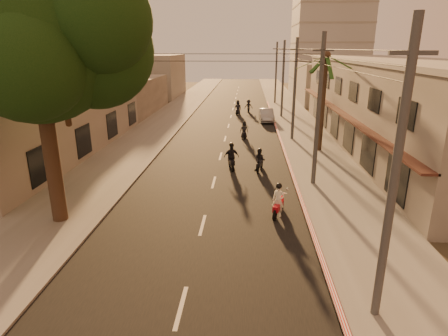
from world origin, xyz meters
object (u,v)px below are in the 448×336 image
at_px(broadleaf_tree, 45,39).
at_px(palm_tree, 326,61).
at_px(scooter_far_a, 244,131).
at_px(scooter_mid_a, 260,161).
at_px(scooter_red, 278,202).
at_px(parked_car, 266,115).
at_px(scooter_mid_b, 231,157).
at_px(scooter_far_c, 238,108).
at_px(scooter_far_b, 249,106).

height_order(broadleaf_tree, palm_tree, broadleaf_tree).
bearing_deg(scooter_far_a, scooter_mid_a, -85.93).
bearing_deg(scooter_mid_a, scooter_far_a, 111.58).
bearing_deg(palm_tree, scooter_red, -108.75).
relative_size(broadleaf_tree, parked_car, 2.74).
distance_m(scooter_mid_a, scooter_mid_b, 1.99).
bearing_deg(scooter_mid_a, scooter_red, -69.66).
bearing_deg(scooter_far_c, scooter_far_a, -77.29).
relative_size(scooter_far_b, parked_car, 0.40).
distance_m(palm_tree, scooter_far_b, 21.05).
height_order(broadleaf_tree, scooter_far_b, broadleaf_tree).
distance_m(scooter_mid_a, scooter_far_c, 22.88).
xyz_separation_m(palm_tree, scooter_far_b, (-5.84, 19.20, -6.36)).
bearing_deg(palm_tree, scooter_mid_b, -143.68).
bearing_deg(scooter_red, parked_car, 108.21).
bearing_deg(parked_car, broadleaf_tree, -114.13).
height_order(scooter_mid_a, scooter_mid_b, scooter_mid_b).
relative_size(scooter_far_a, parked_car, 0.38).
xyz_separation_m(scooter_far_b, parked_car, (2.06, -6.17, -0.07)).
bearing_deg(palm_tree, scooter_far_c, 112.53).
height_order(palm_tree, parked_car, palm_tree).
bearing_deg(scooter_mid_a, broadleaf_tree, -124.10).
distance_m(palm_tree, scooter_far_a, 9.92).
xyz_separation_m(scooter_mid_b, scooter_far_c, (-0.18, 22.48, -0.02)).
height_order(scooter_red, scooter_mid_b, scooter_mid_b).
bearing_deg(scooter_far_b, scooter_far_c, -126.41).
height_order(scooter_far_b, scooter_far_c, scooter_far_c).
height_order(scooter_mid_b, scooter_far_b, scooter_mid_b).
bearing_deg(scooter_far_c, scooter_red, -75.99).
bearing_deg(scooter_far_a, scooter_mid_b, -97.57).
bearing_deg(parked_car, scooter_far_c, 126.30).
bearing_deg(scooter_far_a, palm_tree, -37.38).
bearing_deg(scooter_far_c, scooter_mid_b, -80.99).
bearing_deg(scooter_far_c, palm_tree, -58.91).
relative_size(scooter_mid_a, scooter_far_b, 0.92).
bearing_deg(broadleaf_tree, palm_tree, 43.48).
bearing_deg(parked_car, scooter_red, -93.39).
distance_m(scooter_mid_a, scooter_far_b, 24.67).
relative_size(broadleaf_tree, scooter_mid_b, 6.32).
bearing_deg(scooter_mid_a, parked_car, 100.65).
xyz_separation_m(scooter_mid_b, scooter_far_b, (1.17, 24.36, -0.07)).
bearing_deg(scooter_mid_a, palm_tree, 61.80).
height_order(broadleaf_tree, parked_car, broadleaf_tree).
relative_size(scooter_red, scooter_mid_b, 0.93).
distance_m(scooter_red, parked_car, 25.76).
distance_m(scooter_far_a, parked_car, 9.09).
height_order(palm_tree, scooter_far_a, palm_tree).
distance_m(scooter_mid_b, scooter_far_a, 9.47).
xyz_separation_m(broadleaf_tree, scooter_far_a, (8.37, 18.14, -7.73)).
bearing_deg(scooter_far_c, scooter_mid_a, -76.08).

